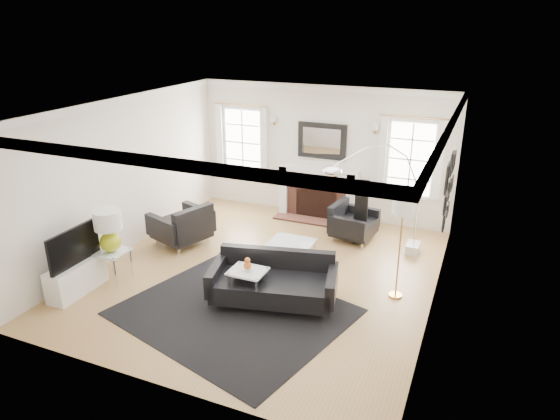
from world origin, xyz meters
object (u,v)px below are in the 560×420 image
at_px(sofa, 274,282).
at_px(gourd_lamp, 109,228).
at_px(fireplace, 318,193).
at_px(armchair_right, 351,223).
at_px(armchair_left, 183,226).
at_px(arc_floor_lamp, 376,197).
at_px(coffee_table, 290,245).

relative_size(sofa, gourd_lamp, 2.88).
distance_m(fireplace, sofa, 3.59).
bearing_deg(sofa, armchair_right, 80.42).
bearing_deg(armchair_left, arc_floor_lamp, 12.84).
xyz_separation_m(sofa, gourd_lamp, (-2.69, -0.41, 0.59)).
xyz_separation_m(armchair_left, gourd_lamp, (-0.29, -1.63, 0.55)).
height_order(armchair_right, coffee_table, armchair_right).
height_order(fireplace, sofa, fireplace).
bearing_deg(armchair_left, coffee_table, 3.71).
xyz_separation_m(fireplace, coffee_table, (0.23, -2.19, -0.23)).
height_order(armchair_right, arc_floor_lamp, arc_floor_lamp).
bearing_deg(gourd_lamp, fireplace, 61.27).
bearing_deg(armchair_left, sofa, -26.91).
relative_size(sofa, armchair_right, 2.11).
relative_size(fireplace, arc_floor_lamp, 0.78).
relative_size(fireplace, armchair_left, 1.38).
bearing_deg(arc_floor_lamp, armchair_right, 129.83).
relative_size(armchair_left, coffee_table, 1.59).
bearing_deg(coffee_table, gourd_lamp, -143.64).
distance_m(armchair_right, arc_floor_lamp, 1.26).
bearing_deg(armchair_right, fireplace, 139.43).
distance_m(fireplace, coffee_table, 2.22).
distance_m(armchair_left, gourd_lamp, 1.75).
bearing_deg(armchair_left, gourd_lamp, -100.01).
bearing_deg(arc_floor_lamp, armchair_left, -167.16).
bearing_deg(coffee_table, armchair_right, 61.39).
relative_size(sofa, armchair_left, 1.65).
bearing_deg(gourd_lamp, arc_floor_lamp, 32.91).
height_order(sofa, coffee_table, sofa).
relative_size(coffee_table, arc_floor_lamp, 0.35).
height_order(gourd_lamp, arc_floor_lamp, arc_floor_lamp).
bearing_deg(arc_floor_lamp, gourd_lamp, -147.09).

